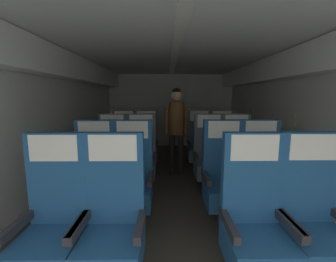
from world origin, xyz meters
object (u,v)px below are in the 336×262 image
seat_b_right_window (224,180)px  seat_b_left_aisle (132,181)px  seat_c_left_window (112,158)px  seat_d_right_window (199,146)px  seat_c_right_window (209,159)px  seat_a_right_window (255,226)px  seat_d_left_aisle (146,146)px  seat_c_left_aisle (141,158)px  seat_b_left_window (94,181)px  seat_d_left_window (124,146)px  flight_attendant (176,122)px  seat_c_right_aisle (237,158)px  seat_b_right_aisle (261,180)px  seat_a_left_aisle (113,226)px  seat_a_right_aisle (313,225)px  seat_a_left_window (53,227)px  seat_d_right_aisle (222,146)px

seat_b_right_window → seat_b_left_aisle: bearing=-179.4°
seat_c_left_window → seat_d_right_window: bearing=31.6°
seat_c_right_window → seat_d_right_window: same height
seat_a_right_window → seat_d_left_aisle: 2.98m
seat_b_left_aisle → seat_c_left_aisle: same height
seat_b_left_window → seat_d_left_window: 1.85m
seat_d_left_window → flight_attendant: 1.16m
seat_c_right_aisle → seat_d_right_window: 1.04m
seat_b_right_aisle → seat_b_left_aisle: bearing=-179.2°
seat_b_left_aisle → seat_b_right_window: bearing=0.6°
seat_a_left_aisle → seat_a_right_aisle: 1.51m
seat_c_right_aisle → seat_d_left_window: 2.14m
seat_c_right_aisle → seat_d_left_window: bearing=154.7°
seat_a_left_aisle → flight_attendant: 2.67m
seat_a_right_window → seat_c_left_aisle: 2.15m
seat_c_right_aisle → flight_attendant: flight_attendant is taller
seat_b_right_aisle → flight_attendant: (-0.92, 1.61, 0.50)m
seat_a_left_window → flight_attendant: flight_attendant is taller
seat_b_right_aisle → seat_c_left_aisle: 1.76m
seat_a_left_window → seat_d_left_window: 2.77m
seat_b_left_window → seat_c_left_aisle: (0.44, 0.95, 0.00)m
seat_c_right_window → seat_d_right_aisle: 1.02m
seat_d_left_aisle → seat_d_right_aisle: 1.50m
seat_c_right_aisle → seat_d_right_window: size_ratio=1.00×
seat_b_right_aisle → seat_d_left_aisle: 2.38m
seat_c_left_aisle → seat_d_left_aisle: (-0.01, 0.91, 0.00)m
seat_a_right_aisle → seat_d_right_window: size_ratio=1.00×
seat_c_right_aisle → seat_d_left_aisle: (-1.50, 0.93, 0.00)m
seat_d_right_aisle → flight_attendant: flight_attendant is taller
seat_a_right_aisle → seat_c_right_aisle: 1.84m
seat_c_right_window → seat_a_left_window: bearing=-129.3°
seat_a_left_window → seat_a_right_aisle: same height
seat_b_right_aisle → seat_c_right_aisle: (-0.00, 0.91, 0.00)m
seat_b_right_aisle → flight_attendant: bearing=119.6°
seat_a_left_aisle → seat_d_right_aisle: (1.50, 2.76, 0.00)m
seat_b_left_window → flight_attendant: (1.02, 1.64, 0.50)m
seat_a_right_aisle → flight_attendant: (-0.92, 2.54, 0.50)m
seat_b_right_aisle → seat_b_left_window: bearing=-179.3°
seat_a_left_aisle → seat_c_right_window: bearing=59.9°
seat_c_left_window → seat_c_left_aisle: (0.45, 0.00, 0.00)m
seat_a_left_aisle → seat_b_right_window: (1.07, 0.93, 0.00)m
seat_b_right_window → seat_c_right_window: (0.00, 0.91, 0.00)m
seat_c_right_window → seat_d_right_window: size_ratio=1.00×
seat_d_right_window → seat_b_left_window: bearing=-128.5°
seat_a_right_aisle → seat_c_left_window: bearing=136.6°
seat_a_right_window → seat_c_right_aisle: same height
seat_a_left_aisle → seat_c_right_aisle: bearing=50.9°
seat_a_left_window → seat_c_left_window: same height
seat_a_left_aisle → seat_b_left_aisle: 0.92m
seat_d_right_window → seat_a_right_aisle: bearing=-80.6°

